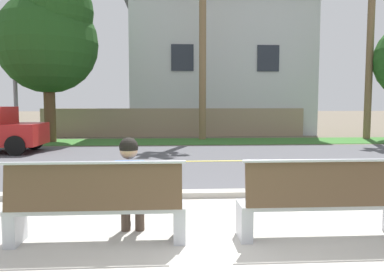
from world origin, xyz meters
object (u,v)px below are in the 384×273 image
Objects in this scene: streetlamp at (16,46)px; shade_tree_far_left at (50,35)px; seated_person_blue at (130,184)px; bench_left at (97,206)px; bench_right at (324,202)px.

shade_tree_far_left is (1.31, 0.28, 0.47)m from streetlamp.
seated_person_blue is 0.18× the size of streetlamp.
seated_person_blue is at bearing -69.63° from shade_tree_far_left.
bench_left is at bearing -65.60° from streetlamp.
bench_right is 2.35m from seated_person_blue.
streetlamp is at bearing 124.28° from bench_right.
bench_right is 1.64× the size of seated_person_blue.
bench_left is at bearing 180.00° from bench_right.
bench_right is at bearing -55.72° from streetlamp.
seated_person_blue is (-2.33, 0.17, 0.21)m from bench_right.
seated_person_blue is 13.44m from streetlamp.
bench_left is 0.46m from seated_person_blue.
bench_right is at bearing -60.83° from shade_tree_far_left.
seated_person_blue reaches higher than bench_left.
bench_right is (2.70, 0.00, 0.00)m from bench_left.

